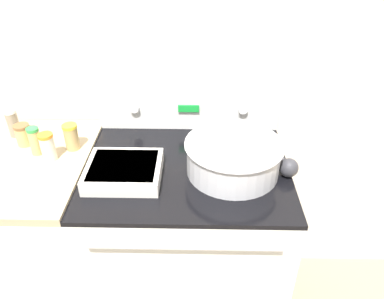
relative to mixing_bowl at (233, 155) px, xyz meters
name	(u,v)px	position (x,y,z in m)	size (l,w,h in m)	color
kitchen_wall	(189,48)	(-0.17, 0.40, 0.27)	(8.00, 0.05, 2.50)	beige
stove_range	(188,246)	(-0.17, 0.04, -0.53)	(0.78, 0.68, 0.91)	silver
control_panel	(189,107)	(-0.17, 0.34, 0.03)	(0.78, 0.07, 0.19)	silver
side_counter	(51,243)	(-0.80, 0.04, -0.52)	(0.47, 0.65, 0.92)	silver
mixing_bowl	(233,155)	(0.00, 0.00, 0.00)	(0.36, 0.36, 0.13)	silver
casserole_dish	(124,170)	(-0.40, -0.05, -0.04)	(0.27, 0.23, 0.06)	silver
ladle	(288,166)	(0.20, -0.01, -0.04)	(0.07, 0.28, 0.07)	#333338
spice_jar_yellow_cap	(71,137)	(-0.64, 0.13, 0.00)	(0.06, 0.06, 0.11)	tan
spice_jar_orange_cap	(48,147)	(-0.70, 0.05, 0.00)	(0.06, 0.06, 0.11)	beige
spice_jar_green_cap	(35,141)	(-0.77, 0.09, 0.00)	(0.05, 0.05, 0.11)	tan
spice_jar_brown_cap	(23,135)	(-0.84, 0.15, -0.01)	(0.06, 0.06, 0.09)	tan
spice_jar_white_cap	(13,123)	(-0.91, 0.22, 0.00)	(0.05, 0.05, 0.12)	gray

